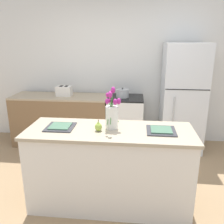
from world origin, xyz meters
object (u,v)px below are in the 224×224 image
(stove_range, at_px, (125,122))
(pear_figurine, at_px, (98,126))
(plate_setting_left, at_px, (60,127))
(flower_vase, at_px, (112,114))
(plate_setting_right, at_px, (161,130))
(refrigerator, at_px, (182,99))
(toaster, at_px, (64,91))
(cooking_pot, at_px, (123,93))

(stove_range, bearing_deg, pear_figurine, -97.36)
(plate_setting_left, bearing_deg, flower_vase, 3.36)
(stove_range, relative_size, plate_setting_right, 2.95)
(refrigerator, xyz_separation_m, plate_setting_left, (-1.59, -1.59, 0.03))
(flower_vase, xyz_separation_m, plate_setting_left, (-0.56, -0.03, -0.15))
(stove_range, bearing_deg, refrigerator, 0.04)
(plate_setting_left, relative_size, toaster, 1.09)
(plate_setting_left, relative_size, cooking_pot, 1.37)
(plate_setting_left, distance_m, cooking_pot, 1.71)
(flower_vase, distance_m, pear_figurine, 0.20)
(plate_setting_right, relative_size, cooking_pot, 1.37)
(pear_figurine, bearing_deg, plate_setting_right, 4.89)
(flower_vase, height_order, cooking_pot, flower_vase)
(stove_range, distance_m, refrigerator, 1.05)
(stove_range, xyz_separation_m, toaster, (-1.08, 0.01, 0.53))
(refrigerator, bearing_deg, plate_setting_right, -107.61)
(refrigerator, height_order, flower_vase, refrigerator)
(plate_setting_left, distance_m, toaster, 1.66)
(refrigerator, bearing_deg, cooking_pot, 179.61)
(plate_setting_right, bearing_deg, cooking_pot, 107.38)
(refrigerator, height_order, cooking_pot, refrigerator)
(plate_setting_left, bearing_deg, refrigerator, 45.01)
(plate_setting_left, height_order, toaster, toaster)
(plate_setting_right, bearing_deg, toaster, 133.61)
(refrigerator, relative_size, plate_setting_right, 5.90)
(plate_setting_right, bearing_deg, flower_vase, 176.38)
(pear_figurine, xyz_separation_m, plate_setting_left, (-0.43, 0.06, -0.04))
(pear_figurine, height_order, cooking_pot, cooking_pot)
(plate_setting_right, height_order, cooking_pot, cooking_pot)
(flower_vase, relative_size, pear_figurine, 3.61)
(stove_range, distance_m, plate_setting_left, 1.79)
(pear_figurine, bearing_deg, toaster, 117.63)
(stove_range, xyz_separation_m, plate_setting_right, (0.44, -1.59, 0.48))
(stove_range, relative_size, pear_figurine, 7.22)
(refrigerator, relative_size, plate_setting_left, 5.90)
(refrigerator, xyz_separation_m, toaster, (-2.03, 0.00, 0.09))
(pear_figurine, bearing_deg, stove_range, 82.64)
(pear_figurine, relative_size, toaster, 0.44)
(pear_figurine, xyz_separation_m, plate_setting_right, (0.66, 0.06, -0.04))
(stove_range, height_order, toaster, toaster)
(plate_setting_right, bearing_deg, pear_figurine, -175.11)
(refrigerator, distance_m, toaster, 2.03)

